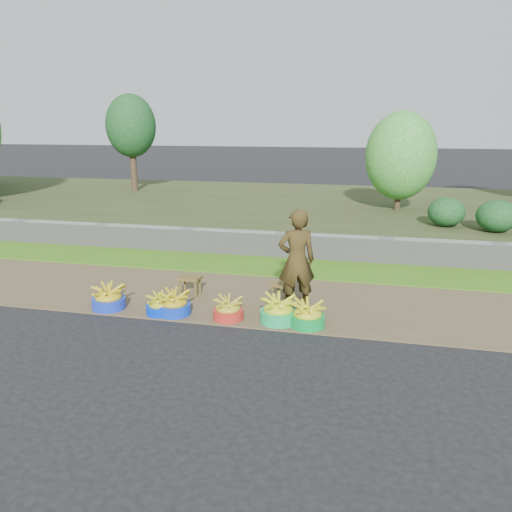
% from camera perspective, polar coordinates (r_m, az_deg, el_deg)
% --- Properties ---
extents(ground_plane, '(120.00, 120.00, 0.00)m').
position_cam_1_polar(ground_plane, '(7.38, -2.56, -8.15)').
color(ground_plane, black).
rests_on(ground_plane, ground).
extents(dirt_shoulder, '(80.00, 2.50, 0.02)m').
position_cam_1_polar(dirt_shoulder, '(8.51, -0.30, -4.89)').
color(dirt_shoulder, brown).
rests_on(dirt_shoulder, ground).
extents(grass_verge, '(80.00, 1.50, 0.04)m').
position_cam_1_polar(grass_verge, '(10.37, 2.25, -1.20)').
color(grass_verge, '#3D7215').
rests_on(grass_verge, ground).
extents(retaining_wall, '(80.00, 0.35, 0.55)m').
position_cam_1_polar(retaining_wall, '(11.11, 3.09, 1.24)').
color(retaining_wall, gray).
rests_on(retaining_wall, ground).
extents(earth_bank, '(80.00, 10.00, 0.50)m').
position_cam_1_polar(earth_bank, '(15.87, 6.19, 5.19)').
color(earth_bank, '#373E1E').
rests_on(earth_bank, ground).
extents(vegetation, '(33.71, 7.74, 4.76)m').
position_cam_1_polar(vegetation, '(16.54, -13.81, 13.75)').
color(vegetation, '#38291B').
rests_on(vegetation, earth_bank).
extents(basin_a, '(0.53, 0.53, 0.40)m').
position_cam_1_polar(basin_a, '(8.35, -16.50, -4.70)').
color(basin_a, '#162DB5').
rests_on(basin_a, ground).
extents(basin_b, '(0.44, 0.44, 0.33)m').
position_cam_1_polar(basin_b, '(7.93, -10.88, -5.60)').
color(basin_b, '#002CD4').
rests_on(basin_b, ground).
extents(basin_c, '(0.51, 0.51, 0.38)m').
position_cam_1_polar(basin_c, '(7.88, -9.33, -5.50)').
color(basin_c, '#0C31B5').
rests_on(basin_c, ground).
extents(basin_d, '(0.47, 0.47, 0.35)m').
position_cam_1_polar(basin_d, '(7.61, -3.20, -6.19)').
color(basin_d, '#AC241B').
rests_on(basin_d, ground).
extents(basin_e, '(0.55, 0.55, 0.41)m').
position_cam_1_polar(basin_e, '(7.47, 2.57, -6.33)').
color(basin_e, '#16A056').
rests_on(basin_e, ground).
extents(basin_f, '(0.52, 0.52, 0.39)m').
position_cam_1_polar(basin_f, '(7.37, 5.90, -6.83)').
color(basin_f, '#078733').
rests_on(basin_f, ground).
extents(stool_left, '(0.38, 0.30, 0.33)m').
position_cam_1_polar(stool_left, '(8.66, -7.57, -2.79)').
color(stool_left, brown).
rests_on(stool_left, dirt_shoulder).
extents(stool_right, '(0.42, 0.38, 0.31)m').
position_cam_1_polar(stool_right, '(8.30, 3.00, -3.57)').
color(stool_right, brown).
rests_on(stool_right, dirt_shoulder).
extents(vendor_woman, '(0.69, 0.57, 1.62)m').
position_cam_1_polar(vendor_woman, '(7.78, 4.67, -0.51)').
color(vendor_woman, black).
rests_on(vendor_woman, dirt_shoulder).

